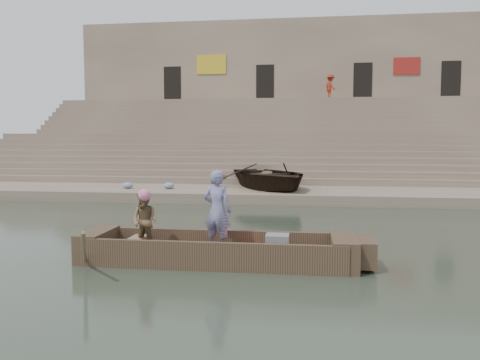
% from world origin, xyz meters
% --- Properties ---
extents(ground, '(120.00, 120.00, 0.00)m').
position_xyz_m(ground, '(0.00, 0.00, 0.00)').
color(ground, '#263124').
rests_on(ground, ground).
extents(lower_landing, '(32.00, 4.00, 0.40)m').
position_xyz_m(lower_landing, '(0.00, 8.00, 0.20)').
color(lower_landing, gray).
rests_on(lower_landing, ground).
extents(mid_landing, '(32.00, 3.00, 2.80)m').
position_xyz_m(mid_landing, '(0.00, 15.50, 1.40)').
color(mid_landing, gray).
rests_on(mid_landing, ground).
extents(upper_landing, '(32.00, 3.00, 5.20)m').
position_xyz_m(upper_landing, '(0.00, 22.50, 2.60)').
color(upper_landing, gray).
rests_on(upper_landing, ground).
extents(ghat_steps, '(32.00, 11.00, 5.20)m').
position_xyz_m(ghat_steps, '(0.00, 17.19, 1.80)').
color(ghat_steps, gray).
rests_on(ghat_steps, ground).
extents(building_wall, '(32.00, 5.07, 11.20)m').
position_xyz_m(building_wall, '(0.00, 26.50, 5.60)').
color(building_wall, '#9D876A').
rests_on(building_wall, ground).
extents(main_rowboat, '(5.00, 1.30, 0.22)m').
position_xyz_m(main_rowboat, '(-0.65, -2.60, 0.11)').
color(main_rowboat, brown).
rests_on(main_rowboat, ground).
extents(rowboat_trim, '(6.04, 2.63, 1.87)m').
position_xyz_m(rowboat_trim, '(-0.44, -2.60, 0.31)').
color(rowboat_trim, brown).
rests_on(rowboat_trim, ground).
extents(standing_man, '(0.70, 0.55, 1.67)m').
position_xyz_m(standing_man, '(-0.65, -2.45, 1.06)').
color(standing_man, navy).
rests_on(standing_man, main_rowboat).
extents(rowing_man, '(0.67, 0.58, 1.20)m').
position_xyz_m(rowing_man, '(-2.16, -2.56, 0.82)').
color(rowing_man, '#297D47').
rests_on(rowing_man, main_rowboat).
extents(television, '(0.46, 0.42, 0.40)m').
position_xyz_m(television, '(0.58, -2.60, 0.42)').
color(television, slate).
rests_on(television, main_rowboat).
extents(beached_rowboat, '(5.77, 6.40, 1.09)m').
position_xyz_m(beached_rowboat, '(-0.45, 8.49, 0.95)').
color(beached_rowboat, '#2D2116').
rests_on(beached_rowboat, lower_landing).
extents(pedestrian, '(1.00, 1.23, 1.66)m').
position_xyz_m(pedestrian, '(2.64, 21.92, 6.03)').
color(pedestrian, maroon).
rests_on(pedestrian, upper_landing).
extents(cloth_bundles, '(2.21, 0.56, 0.26)m').
position_xyz_m(cloth_bundles, '(-5.53, 7.71, 0.53)').
color(cloth_bundles, '#3F5999').
rests_on(cloth_bundles, lower_landing).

